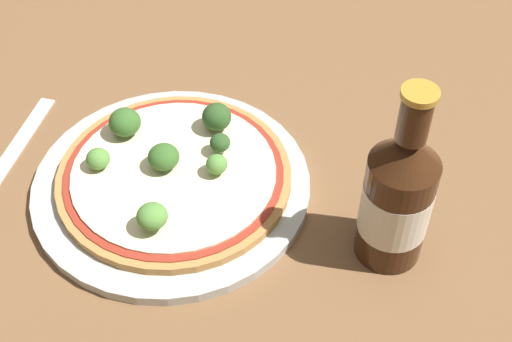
% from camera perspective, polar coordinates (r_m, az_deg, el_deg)
% --- Properties ---
extents(ground_plane, '(3.00, 3.00, 0.00)m').
position_cam_1_polar(ground_plane, '(0.80, -6.27, -0.04)').
color(ground_plane, brown).
extents(plate, '(0.30, 0.30, 0.01)m').
position_cam_1_polar(plate, '(0.78, -6.75, -1.12)').
color(plate, '#B2B7B2').
rests_on(plate, ground_plane).
extents(pizza, '(0.25, 0.25, 0.01)m').
position_cam_1_polar(pizza, '(0.77, -6.57, -0.33)').
color(pizza, '#B77F42').
rests_on(pizza, plate).
extents(broccoli_floret_0, '(0.04, 0.04, 0.03)m').
position_cam_1_polar(broccoli_floret_0, '(0.80, -10.49, 3.82)').
color(broccoli_floret_0, '#7A9E5B').
rests_on(broccoli_floret_0, pizza).
extents(broccoli_floret_1, '(0.03, 0.03, 0.03)m').
position_cam_1_polar(broccoli_floret_1, '(0.79, -3.17, 4.35)').
color(broccoli_floret_1, '#7A9E5B').
rests_on(broccoli_floret_1, pizza).
extents(broccoli_floret_2, '(0.02, 0.02, 0.02)m').
position_cam_1_polar(broccoli_floret_2, '(0.75, -3.28, 0.41)').
color(broccoli_floret_2, '#7A9E5B').
rests_on(broccoli_floret_2, pizza).
extents(broccoli_floret_3, '(0.03, 0.03, 0.03)m').
position_cam_1_polar(broccoli_floret_3, '(0.70, -8.31, -3.62)').
color(broccoli_floret_3, '#7A9E5B').
rests_on(broccoli_floret_3, pizza).
extents(broccoli_floret_4, '(0.02, 0.02, 0.02)m').
position_cam_1_polar(broccoli_floret_4, '(0.77, -2.90, 2.26)').
color(broccoli_floret_4, '#7A9E5B').
rests_on(broccoli_floret_4, pizza).
extents(broccoli_floret_5, '(0.03, 0.03, 0.02)m').
position_cam_1_polar(broccoli_floret_5, '(0.77, -12.52, 0.96)').
color(broccoli_floret_5, '#7A9E5B').
rests_on(broccoli_floret_5, pizza).
extents(broccoli_floret_6, '(0.03, 0.03, 0.03)m').
position_cam_1_polar(broccoli_floret_6, '(0.76, -7.11, 0.98)').
color(broccoli_floret_6, '#7A9E5B').
rests_on(broccoli_floret_6, pizza).
extents(beer_bottle, '(0.07, 0.07, 0.21)m').
position_cam_1_polar(beer_bottle, '(0.68, 11.25, -2.06)').
color(beer_bottle, '#381E0F').
rests_on(beer_bottle, ground_plane).
extents(fork, '(0.07, 0.19, 0.00)m').
position_cam_1_polar(fork, '(0.86, -18.94, 1.39)').
color(fork, silver).
rests_on(fork, ground_plane).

